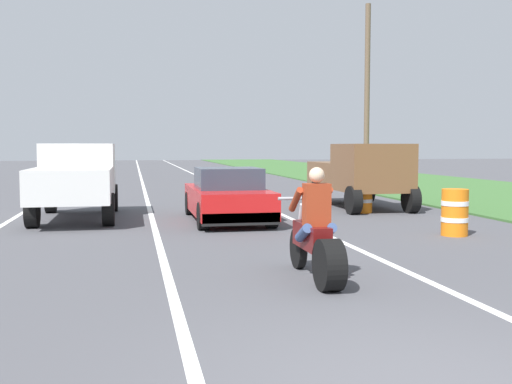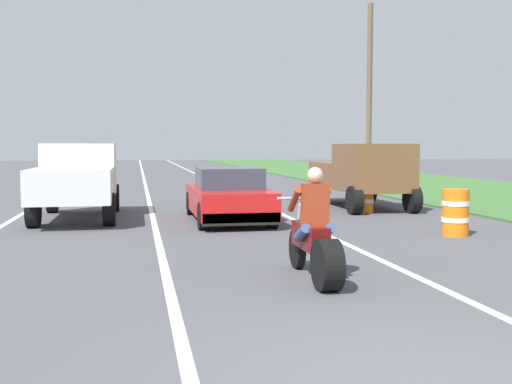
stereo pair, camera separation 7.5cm
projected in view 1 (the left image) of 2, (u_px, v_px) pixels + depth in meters
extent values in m
cube|color=white|center=(49.00, 197.00, 23.20)|extent=(0.14, 120.00, 0.01)
cube|color=white|center=(237.00, 194.00, 24.62)|extent=(0.14, 120.00, 0.01)
cube|color=white|center=(146.00, 195.00, 23.91)|extent=(0.14, 120.00, 0.01)
cube|color=#3D6B33|center=(467.00, 190.00, 26.61)|extent=(10.00, 120.00, 0.06)
cylinder|color=black|center=(329.00, 265.00, 8.10)|extent=(0.28, 0.69, 0.69)
cylinder|color=black|center=(298.00, 248.00, 9.62)|extent=(0.12, 0.63, 0.63)
cube|color=#590F0F|center=(312.00, 236.00, 8.89)|extent=(0.28, 1.10, 0.36)
cylinder|color=#B2B2B7|center=(300.00, 226.00, 9.51)|extent=(0.08, 0.36, 0.73)
cylinder|color=#A5A5AA|center=(300.00, 198.00, 9.46)|extent=(0.70, 0.05, 0.05)
cube|color=#993319|center=(317.00, 205.00, 8.63)|extent=(0.36, 0.24, 0.60)
sphere|color=beige|center=(317.00, 175.00, 8.59)|extent=(0.22, 0.22, 0.22)
cylinder|color=#384C7A|center=(303.00, 233.00, 8.65)|extent=(0.14, 0.47, 0.32)
cylinder|color=#993319|center=(296.00, 200.00, 8.87)|extent=(0.10, 0.51, 0.40)
cylinder|color=#384C7A|center=(328.00, 232.00, 8.72)|extent=(0.14, 0.47, 0.32)
cylinder|color=#993319|center=(325.00, 199.00, 8.96)|extent=(0.10, 0.51, 0.40)
cube|color=red|center=(227.00, 200.00, 15.70)|extent=(1.80, 4.30, 0.64)
cube|color=#333D4C|center=(228.00, 178.00, 15.46)|extent=(1.56, 1.70, 0.52)
cube|color=black|center=(241.00, 219.00, 13.72)|extent=(1.76, 0.20, 0.28)
cylinder|color=black|center=(190.00, 203.00, 17.13)|extent=(0.24, 0.64, 0.64)
cylinder|color=black|center=(246.00, 202.00, 17.44)|extent=(0.24, 0.64, 0.64)
cylinder|color=black|center=(203.00, 216.00, 14.00)|extent=(0.24, 0.64, 0.64)
cylinder|color=black|center=(271.00, 215.00, 14.31)|extent=(0.24, 0.64, 0.64)
cube|color=silver|center=(79.00, 169.00, 16.96)|extent=(1.90, 2.10, 1.40)
cube|color=#333D4C|center=(80.00, 155.00, 17.27)|extent=(1.67, 0.29, 0.57)
cube|color=silver|center=(71.00, 185.00, 14.78)|extent=(1.90, 2.70, 0.80)
cylinder|color=black|center=(51.00, 199.00, 17.63)|extent=(0.28, 0.80, 0.80)
cylinder|color=black|center=(113.00, 198.00, 17.98)|extent=(0.28, 0.80, 0.80)
cylinder|color=black|center=(32.00, 211.00, 14.36)|extent=(0.28, 0.80, 0.80)
cylinder|color=black|center=(108.00, 209.00, 14.70)|extent=(0.28, 0.80, 0.80)
cube|color=brown|center=(372.00, 168.00, 18.09)|extent=(1.90, 2.10, 1.40)
cube|color=#333D4C|center=(377.00, 155.00, 17.71)|extent=(1.67, 0.29, 0.57)
cube|color=brown|center=(346.00, 174.00, 20.31)|extent=(1.90, 2.70, 0.80)
cylinder|color=black|center=(411.00, 199.00, 17.54)|extent=(0.28, 0.80, 0.80)
cylinder|color=black|center=(353.00, 200.00, 17.20)|extent=(0.28, 0.80, 0.80)
cylinder|color=black|center=(367.00, 191.00, 20.82)|extent=(0.28, 0.80, 0.80)
cylinder|color=black|center=(318.00, 192.00, 20.47)|extent=(0.28, 0.80, 0.80)
cylinder|color=brown|center=(367.00, 97.00, 27.57)|extent=(0.24, 0.24, 8.24)
cylinder|color=orange|center=(455.00, 212.00, 13.11)|extent=(0.56, 0.56, 1.00)
cylinder|color=white|center=(455.00, 203.00, 13.09)|extent=(0.58, 0.58, 0.10)
cylinder|color=white|center=(455.00, 219.00, 13.12)|extent=(0.58, 0.58, 0.10)
cylinder|color=orange|center=(362.00, 195.00, 17.63)|extent=(0.56, 0.56, 1.00)
cylinder|color=white|center=(363.00, 188.00, 17.62)|extent=(0.58, 0.58, 0.10)
cylinder|color=white|center=(362.00, 201.00, 17.65)|extent=(0.58, 0.58, 0.10)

